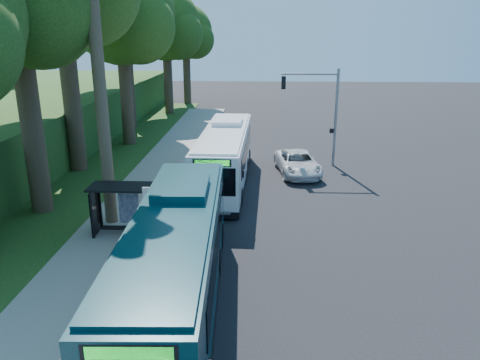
{
  "coord_description": "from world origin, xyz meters",
  "views": [
    {
      "loc": [
        -0.62,
        -23.53,
        9.49
      ],
      "look_at": [
        -1.68,
        1.0,
        1.63
      ],
      "focal_mm": 35.0,
      "sensor_mm": 36.0,
      "label": 1
    }
  ],
  "objects_px": {
    "white_bus": "(225,155)",
    "teal_bus": "(176,258)",
    "bus_shelter": "(120,200)",
    "pickup": "(298,163)"
  },
  "relations": [
    {
      "from": "teal_bus",
      "to": "pickup",
      "type": "bearing_deg",
      "value": 69.51
    },
    {
      "from": "bus_shelter",
      "to": "teal_bus",
      "type": "relative_size",
      "value": 0.24
    },
    {
      "from": "bus_shelter",
      "to": "teal_bus",
      "type": "xyz_separation_m",
      "value": [
        3.77,
        -6.09,
        0.12
      ]
    },
    {
      "from": "white_bus",
      "to": "teal_bus",
      "type": "relative_size",
      "value": 0.97
    },
    {
      "from": "bus_shelter",
      "to": "white_bus",
      "type": "relative_size",
      "value": 0.25
    },
    {
      "from": "white_bus",
      "to": "teal_bus",
      "type": "height_order",
      "value": "teal_bus"
    },
    {
      "from": "white_bus",
      "to": "teal_bus",
      "type": "xyz_separation_m",
      "value": [
        -0.63,
        -14.5,
        0.06
      ]
    },
    {
      "from": "bus_shelter",
      "to": "teal_bus",
      "type": "bearing_deg",
      "value": -58.2
    },
    {
      "from": "white_bus",
      "to": "pickup",
      "type": "xyz_separation_m",
      "value": [
        4.87,
        2.19,
        -1.1
      ]
    },
    {
      "from": "pickup",
      "to": "white_bus",
      "type": "bearing_deg",
      "value": -163.63
    }
  ]
}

